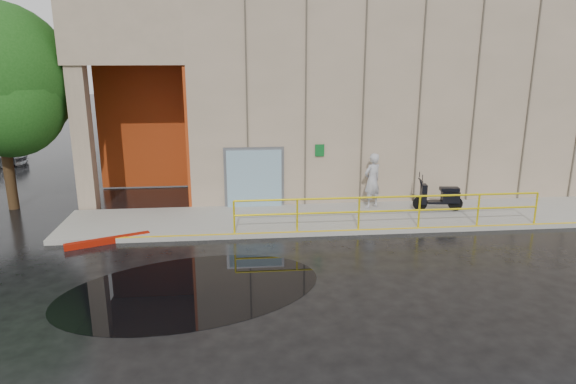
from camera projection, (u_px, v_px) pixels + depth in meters
name	position (u px, v px, depth m)	size (l,w,h in m)	color
ground	(255.00, 282.00, 12.51)	(120.00, 120.00, 0.00)	black
sidewalk	(370.00, 217.00, 17.18)	(20.00, 3.00, 0.15)	gray
building	(361.00, 81.00, 22.42)	(20.00, 10.17, 8.00)	gray
guardrail	(389.00, 212.00, 15.75)	(9.56, 0.06, 1.03)	#D6BF0B
person	(372.00, 181.00, 17.77)	(0.70, 0.46, 1.92)	#A2A2A6
scooter	(439.00, 189.00, 17.46)	(1.72, 0.71, 1.31)	black
red_curb	(108.00, 241.00, 14.99)	(2.40, 0.18, 0.18)	#8F1204
puddle	(191.00, 289.00, 12.11)	(6.27, 3.86, 0.01)	black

